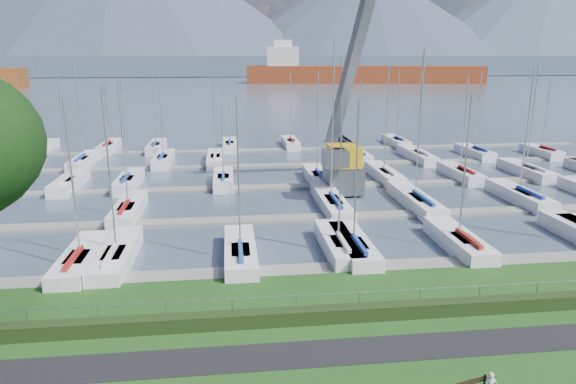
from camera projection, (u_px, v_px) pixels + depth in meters
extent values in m
cube|color=black|center=(330.00, 353.00, 21.43)|extent=(160.00, 2.00, 0.04)
cube|color=#455365|center=(234.00, 80.00, 273.97)|extent=(800.00, 540.00, 0.20)
cube|color=#1E3011|center=(319.00, 315.00, 23.84)|extent=(80.00, 0.70, 0.70)
cylinder|color=gray|center=(318.00, 294.00, 24.01)|extent=(80.00, 0.04, 0.04)
cube|color=#49596B|center=(232.00, 65.00, 339.51)|extent=(900.00, 80.00, 12.00)
cone|color=#3C4457|center=(365.00, 17.00, 419.28)|extent=(300.00, 300.00, 85.00)
cone|color=#48586A|center=(553.00, 11.00, 446.08)|extent=(320.00, 320.00, 100.00)
cube|color=slate|center=(300.00, 271.00, 30.13)|extent=(90.00, 1.60, 0.25)
cube|color=gray|center=(282.00, 219.00, 39.73)|extent=(90.00, 1.60, 0.25)
cube|color=slate|center=(271.00, 187.00, 49.33)|extent=(90.00, 1.60, 0.25)
cube|color=slate|center=(264.00, 166.00, 58.92)|extent=(90.00, 1.60, 0.25)
cube|color=gray|center=(258.00, 150.00, 68.52)|extent=(90.00, 1.60, 0.25)
cube|color=black|center=(485.00, 379.00, 18.60)|extent=(0.06, 0.06, 0.40)
cube|color=black|center=(467.00, 382.00, 18.33)|extent=(1.76, 0.47, 0.08)
imported|color=#B9BAC0|center=(491.00, 384.00, 18.43)|extent=(0.50, 0.41, 1.19)
cube|color=#5C5F64|center=(343.00, 178.00, 46.81)|extent=(3.32, 3.32, 2.60)
cube|color=#E2A60D|center=(344.00, 156.00, 46.27)|extent=(2.73, 3.50, 1.80)
cube|color=#55585D|center=(354.00, 53.00, 48.47)|extent=(3.36, 11.17, 19.89)
cube|color=#595C60|center=(335.00, 158.00, 44.16)|extent=(2.08, 2.28, 1.40)
cube|color=maroon|center=(364.00, 77.00, 238.85)|extent=(109.05, 34.61, 10.00)
cube|color=silver|center=(283.00, 60.00, 238.39)|extent=(16.02, 16.02, 12.00)
cube|color=silver|center=(283.00, 45.00, 236.59)|extent=(9.15, 9.15, 4.00)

